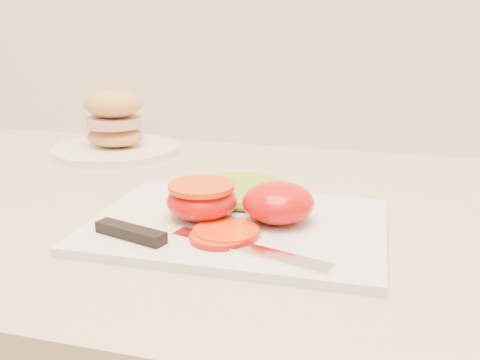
# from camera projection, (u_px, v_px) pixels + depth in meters

# --- Properties ---
(cutting_board) EXTENTS (0.32, 0.24, 0.01)m
(cutting_board) POSITION_uv_depth(u_px,v_px,m) (238.00, 225.00, 0.59)
(cutting_board) COLOR silver
(cutting_board) RESTS_ON counter
(tomato_half_dome) EXTENTS (0.08, 0.08, 0.04)m
(tomato_half_dome) POSITION_uv_depth(u_px,v_px,m) (278.00, 202.00, 0.59)
(tomato_half_dome) COLOR red
(tomato_half_dome) RESTS_ON cutting_board
(tomato_half_cut) EXTENTS (0.08, 0.08, 0.04)m
(tomato_half_cut) POSITION_uv_depth(u_px,v_px,m) (202.00, 199.00, 0.60)
(tomato_half_cut) COLOR red
(tomato_half_cut) RESTS_ON cutting_board
(tomato_slice_0) EXTENTS (0.07, 0.07, 0.01)m
(tomato_slice_0) POSITION_uv_depth(u_px,v_px,m) (226.00, 232.00, 0.56)
(tomato_slice_0) COLOR #FA620C
(tomato_slice_0) RESTS_ON cutting_board
(tomato_slice_1) EXTENTS (0.06, 0.06, 0.01)m
(tomato_slice_1) POSITION_uv_depth(u_px,v_px,m) (219.00, 237.00, 0.54)
(tomato_slice_1) COLOR #FA620C
(tomato_slice_1) RESTS_ON cutting_board
(lettuce_leaf_0) EXTENTS (0.15, 0.12, 0.02)m
(lettuce_leaf_0) POSITION_uv_depth(u_px,v_px,m) (241.00, 191.00, 0.65)
(lettuce_leaf_0) COLOR #88BA31
(lettuce_leaf_0) RESTS_ON cutting_board
(knife) EXTENTS (0.25, 0.07, 0.01)m
(knife) POSITION_uv_depth(u_px,v_px,m) (175.00, 239.00, 0.54)
(knife) COLOR silver
(knife) RESTS_ON cutting_board
(sandwich_plate) EXTENTS (0.22, 0.22, 0.11)m
(sandwich_plate) POSITION_uv_depth(u_px,v_px,m) (115.00, 131.00, 0.92)
(sandwich_plate) COLOR white
(sandwich_plate) RESTS_ON counter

